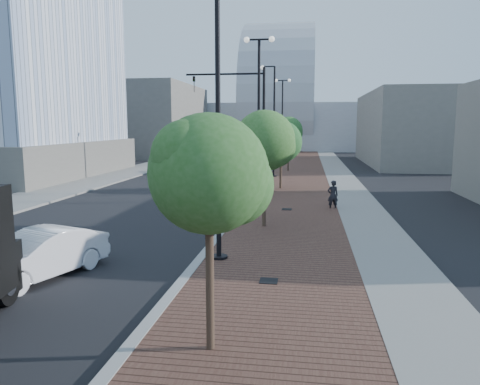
# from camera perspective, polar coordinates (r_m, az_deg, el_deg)

# --- Properties ---
(sidewalk) EXTENTS (7.00, 140.00, 0.12)m
(sidewalk) POSITION_cam_1_polar(r_m,az_deg,el_deg) (44.42, 8.51, 2.72)
(sidewalk) COLOR #4C2D23
(sidewalk) RESTS_ON ground
(concrete_strip) EXTENTS (2.40, 140.00, 0.13)m
(concrete_strip) POSITION_cam_1_polar(r_m,az_deg,el_deg) (44.51, 11.99, 2.65)
(concrete_strip) COLOR slate
(concrete_strip) RESTS_ON ground
(curb) EXTENTS (0.30, 140.00, 0.14)m
(curb) POSITION_cam_1_polar(r_m,az_deg,el_deg) (44.55, 4.00, 2.82)
(curb) COLOR gray
(curb) RESTS_ON ground
(west_sidewalk) EXTENTS (4.00, 140.00, 0.12)m
(west_sidewalk) POSITION_cam_1_polar(r_m,az_deg,el_deg) (47.35, -11.91, 2.98)
(west_sidewalk) COLOR slate
(west_sidewalk) RESTS_ON ground
(white_sedan) EXTENTS (2.76, 4.53, 1.41)m
(white_sedan) POSITION_cam_1_polar(r_m,az_deg,el_deg) (14.56, -23.79, -7.14)
(white_sedan) COLOR white
(white_sedan) RESTS_ON ground
(dark_car_mid) EXTENTS (3.93, 5.32, 1.34)m
(dark_car_mid) POSITION_cam_1_polar(r_m,az_deg,el_deg) (47.24, -4.32, 3.87)
(dark_car_mid) COLOR black
(dark_car_mid) RESTS_ON ground
(dark_car_far) EXTENTS (3.42, 5.36, 1.45)m
(dark_car_far) POSITION_cam_1_polar(r_m,az_deg,el_deg) (51.58, 0.98, 4.34)
(dark_car_far) COLOR black
(dark_car_far) RESTS_ON ground
(pedestrian) EXTENTS (0.65, 0.50, 1.58)m
(pedestrian) POSITION_cam_1_polar(r_m,az_deg,el_deg) (24.27, 11.50, -0.35)
(pedestrian) COLOR black
(pedestrian) RESTS_ON ground
(streetlight_1) EXTENTS (1.44, 0.56, 9.21)m
(streetlight_1) POSITION_cam_1_polar(r_m,az_deg,el_deg) (14.50, -3.19, 8.07)
(streetlight_1) COLOR black
(streetlight_1) RESTS_ON ground
(streetlight_2) EXTENTS (1.72, 0.56, 9.28)m
(streetlight_2) POSITION_cam_1_polar(r_m,az_deg,el_deg) (26.36, 2.35, 9.29)
(streetlight_2) COLOR black
(streetlight_2) RESTS_ON ground
(streetlight_3) EXTENTS (1.44, 0.56, 9.21)m
(streetlight_3) POSITION_cam_1_polar(r_m,az_deg,el_deg) (38.32, 4.10, 8.31)
(streetlight_3) COLOR black
(streetlight_3) RESTS_ON ground
(streetlight_4) EXTENTS (1.72, 0.56, 9.28)m
(streetlight_4) POSITION_cam_1_polar(r_m,az_deg,el_deg) (50.29, 5.28, 8.87)
(streetlight_4) COLOR black
(streetlight_4) RESTS_ON ground
(traffic_mast) EXTENTS (5.09, 0.20, 8.00)m
(traffic_mast) POSITION_cam_1_polar(r_m,az_deg,el_deg) (29.45, 1.21, 9.53)
(traffic_mast) COLOR black
(traffic_mast) RESTS_ON ground
(tree_0) EXTENTS (2.31, 2.25, 4.67)m
(tree_0) POSITION_cam_1_polar(r_m,az_deg,el_deg) (8.46, -3.57, 2.26)
(tree_0) COLOR #382619
(tree_0) RESTS_ON ground
(tree_1) EXTENTS (2.59, 2.58, 5.06)m
(tree_1) POSITION_cam_1_polar(r_m,az_deg,el_deg) (19.32, 3.23, 6.43)
(tree_1) COLOR #382619
(tree_1) RESTS_ON ground
(tree_2) EXTENTS (2.85, 2.85, 4.71)m
(tree_2) POSITION_cam_1_polar(r_m,az_deg,el_deg) (31.30, 5.23, 6.30)
(tree_2) COLOR #382619
(tree_2) RESTS_ON ground
(tree_3) EXTENTS (2.62, 2.61, 5.18)m
(tree_3) POSITION_cam_1_polar(r_m,az_deg,el_deg) (43.27, 6.15, 7.66)
(tree_3) COLOR #382619
(tree_3) RESTS_ON ground
(convention_center) EXTENTS (50.00, 30.00, 50.00)m
(convention_center) POSITION_cam_1_polar(r_m,az_deg,el_deg) (89.38, 5.01, 9.45)
(convention_center) COLOR #9C9FA6
(convention_center) RESTS_ON ground
(commercial_block_nw) EXTENTS (14.00, 20.00, 10.00)m
(commercial_block_nw) POSITION_cam_1_polar(r_m,az_deg,el_deg) (68.34, -11.75, 8.77)
(commercial_block_nw) COLOR #636059
(commercial_block_nw) RESTS_ON ground
(commercial_block_ne) EXTENTS (12.00, 22.00, 8.00)m
(commercial_block_ne) POSITION_cam_1_polar(r_m,az_deg,el_deg) (55.66, 21.69, 7.43)
(commercial_block_ne) COLOR #68655E
(commercial_block_ne) RESTS_ON ground
(utility_cover_1) EXTENTS (0.50, 0.50, 0.02)m
(utility_cover_1) POSITION_cam_1_polar(r_m,az_deg,el_deg) (12.98, 3.60, -10.93)
(utility_cover_1) COLOR black
(utility_cover_1) RESTS_ON sidewalk
(utility_cover_2) EXTENTS (0.50, 0.50, 0.02)m
(utility_cover_2) POSITION_cam_1_polar(r_m,az_deg,el_deg) (23.63, 5.86, -2.08)
(utility_cover_2) COLOR black
(utility_cover_2) RESTS_ON sidewalk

